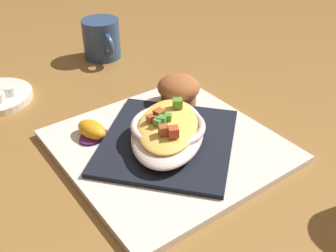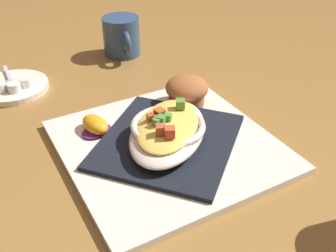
# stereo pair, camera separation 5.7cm
# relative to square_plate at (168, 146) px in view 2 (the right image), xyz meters

# --- Properties ---
(ground_plane) EXTENTS (2.60, 2.60, 0.00)m
(ground_plane) POSITION_rel_square_plate_xyz_m (0.00, 0.00, -0.01)
(ground_plane) COLOR olive
(square_plate) EXTENTS (0.33, 0.33, 0.01)m
(square_plate) POSITION_rel_square_plate_xyz_m (0.00, 0.00, 0.00)
(square_plate) COLOR silver
(square_plate) RESTS_ON ground_plane
(folded_napkin) EXTENTS (0.27, 0.26, 0.01)m
(folded_napkin) POSITION_rel_square_plate_xyz_m (0.00, 0.00, 0.01)
(folded_napkin) COLOR black
(folded_napkin) RESTS_ON square_plate
(gratin_dish) EXTENTS (0.20, 0.19, 0.05)m
(gratin_dish) POSITION_rel_square_plate_xyz_m (0.00, 0.00, 0.03)
(gratin_dish) COLOR silver
(gratin_dish) RESTS_ON folded_napkin
(muffin) EXTENTS (0.07, 0.07, 0.05)m
(muffin) POSITION_rel_square_plate_xyz_m (-0.09, -0.07, 0.03)
(muffin) COLOR #A26035
(muffin) RESTS_ON square_plate
(orange_garnish) EXTENTS (0.05, 0.05, 0.02)m
(orange_garnish) POSITION_rel_square_plate_xyz_m (0.07, -0.09, 0.02)
(orange_garnish) COLOR #5C2061
(orange_garnish) RESTS_ON square_plate
(coffee_mug) EXTENTS (0.08, 0.11, 0.08)m
(coffee_mug) POSITION_rel_square_plate_xyz_m (-0.13, -0.33, 0.03)
(coffee_mug) COLOR #2F4B75
(coffee_mug) RESTS_ON ground_plane
(creamer_saucer) EXTENTS (0.13, 0.13, 0.01)m
(creamer_saucer) POSITION_rel_square_plate_xyz_m (0.12, -0.32, 0.00)
(creamer_saucer) COLOR white
(creamer_saucer) RESTS_ON ground_plane
(spoon) EXTENTS (0.03, 0.09, 0.01)m
(spoon) POSITION_rel_square_plate_xyz_m (0.12, -0.33, 0.01)
(spoon) COLOR silver
(spoon) RESTS_ON creamer_saucer
(creamer_cup_0) EXTENTS (0.02, 0.02, 0.02)m
(creamer_cup_0) POSITION_rel_square_plate_xyz_m (0.14, -0.30, 0.01)
(creamer_cup_0) COLOR white
(creamer_cup_0) RESTS_ON creamer_saucer
(creamer_cup_1) EXTENTS (0.02, 0.02, 0.02)m
(creamer_cup_1) POSITION_rel_square_plate_xyz_m (0.12, -0.29, 0.01)
(creamer_cup_1) COLOR white
(creamer_cup_1) RESTS_ON creamer_saucer
(creamer_cup_2) EXTENTS (0.02, 0.02, 0.02)m
(creamer_cup_2) POSITION_rel_square_plate_xyz_m (0.10, -0.30, 0.01)
(creamer_cup_2) COLOR white
(creamer_cup_2) RESTS_ON creamer_saucer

